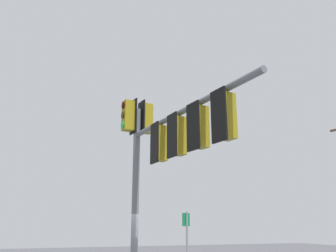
{
  "coord_description": "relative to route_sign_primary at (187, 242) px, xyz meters",
  "views": [
    {
      "loc": [
        3.0,
        9.99,
        2.19
      ],
      "look_at": [
        0.09,
        2.0,
        4.57
      ],
      "focal_mm": 38.04,
      "sensor_mm": 36.0,
      "label": 1
    }
  ],
  "objects": [
    {
      "name": "route_sign_primary",
      "position": [
        0.0,
        0.0,
        0.0
      ],
      "size": [
        0.32,
        0.15,
        2.66
      ],
      "color": "slate",
      "rests_on": "ground"
    },
    {
      "name": "signal_mast_assembly",
      "position": [
        2.17,
        3.51,
        2.52
      ],
      "size": [
        1.38,
        5.44,
        5.83
      ],
      "color": "slate",
      "rests_on": "ground"
    }
  ]
}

